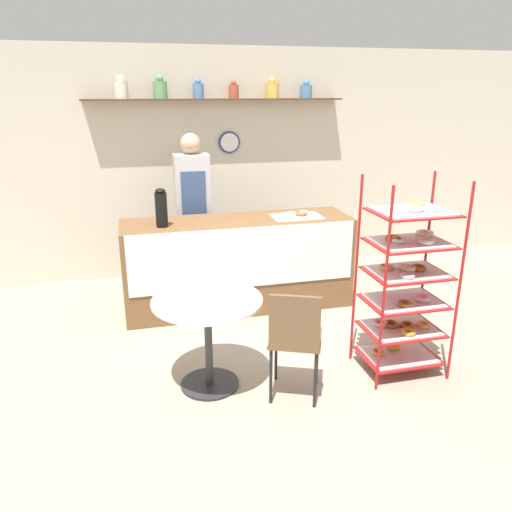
{
  "coord_description": "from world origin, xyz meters",
  "views": [
    {
      "loc": [
        -1.03,
        -3.66,
        2.21
      ],
      "look_at": [
        0.0,
        0.42,
        0.81
      ],
      "focal_mm": 35.0,
      "sensor_mm": 36.0,
      "label": 1
    }
  ],
  "objects_px": {
    "pastry_rack": "(406,285)",
    "cafe_table": "(208,320)",
    "person_worker": "(193,206)",
    "cafe_chair": "(295,334)",
    "coffee_carafe": "(161,208)",
    "donut_tray_counter": "(296,215)"
  },
  "relations": [
    {
      "from": "pastry_rack",
      "to": "cafe_table",
      "type": "height_order",
      "value": "pastry_rack"
    },
    {
      "from": "person_worker",
      "to": "cafe_chair",
      "type": "relative_size",
      "value": 2.03
    },
    {
      "from": "coffee_carafe",
      "to": "cafe_chair",
      "type": "bearing_deg",
      "value": -64.74
    },
    {
      "from": "cafe_table",
      "to": "donut_tray_counter",
      "type": "distance_m",
      "value": 1.88
    },
    {
      "from": "coffee_carafe",
      "to": "cafe_table",
      "type": "bearing_deg",
      "value": -80.78
    },
    {
      "from": "pastry_rack",
      "to": "person_worker",
      "type": "height_order",
      "value": "person_worker"
    },
    {
      "from": "cafe_table",
      "to": "coffee_carafe",
      "type": "height_order",
      "value": "coffee_carafe"
    },
    {
      "from": "person_worker",
      "to": "cafe_chair",
      "type": "xyz_separation_m",
      "value": [
        0.41,
        -2.38,
        -0.45
      ]
    },
    {
      "from": "cafe_chair",
      "to": "person_worker",
      "type": "bearing_deg",
      "value": -57.09
    },
    {
      "from": "cafe_chair",
      "to": "pastry_rack",
      "type": "bearing_deg",
      "value": -145.41
    },
    {
      "from": "coffee_carafe",
      "to": "pastry_rack",
      "type": "bearing_deg",
      "value": -40.02
    },
    {
      "from": "person_worker",
      "to": "donut_tray_counter",
      "type": "bearing_deg",
      "value": -31.94
    },
    {
      "from": "person_worker",
      "to": "donut_tray_counter",
      "type": "relative_size",
      "value": 3.49
    },
    {
      "from": "person_worker",
      "to": "cafe_table",
      "type": "height_order",
      "value": "person_worker"
    },
    {
      "from": "pastry_rack",
      "to": "donut_tray_counter",
      "type": "bearing_deg",
      "value": 104.21
    },
    {
      "from": "person_worker",
      "to": "donut_tray_counter",
      "type": "distance_m",
      "value": 1.18
    },
    {
      "from": "pastry_rack",
      "to": "cafe_chair",
      "type": "bearing_deg",
      "value": -168.47
    },
    {
      "from": "person_worker",
      "to": "donut_tray_counter",
      "type": "height_order",
      "value": "person_worker"
    },
    {
      "from": "pastry_rack",
      "to": "donut_tray_counter",
      "type": "distance_m",
      "value": 1.62
    },
    {
      "from": "coffee_carafe",
      "to": "donut_tray_counter",
      "type": "distance_m",
      "value": 1.4
    },
    {
      "from": "cafe_table",
      "to": "cafe_chair",
      "type": "xyz_separation_m",
      "value": [
        0.58,
        -0.34,
        -0.02
      ]
    },
    {
      "from": "donut_tray_counter",
      "to": "cafe_chair",
      "type": "bearing_deg",
      "value": -108.43
    }
  ]
}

